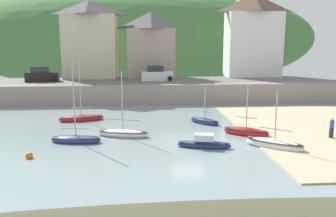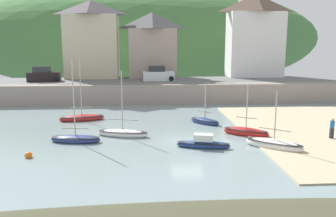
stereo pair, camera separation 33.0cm
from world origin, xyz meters
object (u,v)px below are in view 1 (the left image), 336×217
Objects in this scene: sailboat_nearest_shore at (123,133)px; sailboat_white_hull at (246,132)px; sailboat_far_left at (81,118)px; motorboat_with_cabin at (204,144)px; waterfront_building_right at (253,35)px; mooring_buoy at (29,156)px; rowboat_small_beached at (76,139)px; person_on_slipway at (332,127)px; waterfront_building_left at (90,39)px; parked_car_by_wall at (157,74)px; parked_car_near_slipway at (42,75)px; church_with_spire at (247,19)px; sailboat_tall_mast at (274,144)px; waterfront_building_centre at (151,44)px; dinghy_open_wooden at (205,121)px.

sailboat_white_hull is at bearing 13.37° from sailboat_nearest_shore.
sailboat_far_left is 14.17m from motorboat_with_cabin.
waterfront_building_right is 37.99m from mooring_buoy.
sailboat_nearest_shore is (3.53, 1.46, -0.01)m from rowboat_small_beached.
person_on_slipway is (-1.38, -25.44, -7.36)m from waterfront_building_right.
rowboat_small_beached is at bearing -85.62° from waterfront_building_left.
parked_car_by_wall is at bearing 68.01° from mooring_buoy.
sailboat_nearest_shore reaches higher than person_on_slipway.
person_on_slipway is (27.68, -20.94, -2.22)m from parked_car_near_slipway.
church_with_spire is 3.79× the size of sailboat_tall_mast.
waterfront_building_left is at bearing 159.50° from sailboat_tall_mast.
rowboat_small_beached reaches higher than parked_car_near_slipway.
waterfront_building_left is at bearing 81.17° from sailboat_far_left.
sailboat_white_hull is (14.43, -6.47, 0.01)m from sailboat_far_left.
rowboat_small_beached is 1.57× the size of parked_car_by_wall.
sailboat_white_hull is at bearing -73.39° from waterfront_building_centre.
waterfront_building_centre is 26.57m from rowboat_small_beached.
sailboat_nearest_shore reaches higher than motorboat_with_cabin.
waterfront_building_left reaches higher than sailboat_white_hull.
rowboat_small_beached is 1.62× the size of motorboat_with_cabin.
sailboat_white_hull reaches higher than dinghy_open_wooden.
rowboat_small_beached is 9.80m from motorboat_with_cabin.
parked_car_by_wall is at bearing -162.46° from waterfront_building_right.
sailboat_white_hull is 1.03× the size of parked_car_near_slipway.
waterfront_building_right is at bearing 57.49° from rowboat_small_beached.
sailboat_tall_mast is 24.32m from parked_car_by_wall.
parked_car_near_slipway is at bearing 136.03° from sailboat_nearest_shore.
motorboat_with_cabin is at bearing -113.73° from waterfront_building_right.
waterfront_building_centre is at bearing 109.46° from motorboat_with_cabin.
waterfront_building_centre is 5.64× the size of person_on_slipway.
sailboat_white_hull is 8.75× the size of mooring_buoy.
waterfront_building_left is at bearing 88.85° from mooring_buoy.
sailboat_tall_mast is at bearing -4.82° from sailboat_nearest_shore.
parked_car_by_wall is (3.65, 18.87, 2.95)m from sailboat_nearest_shore.
waterfront_building_right is 1.90× the size of sailboat_far_left.
rowboat_small_beached is at bearing 178.25° from person_on_slipway.
rowboat_small_beached is at bearing -104.84° from waterfront_building_centre.
waterfront_building_centre is 29.41m from sailboat_tall_mast.
parked_car_by_wall is at bearing 121.54° from person_on_slipway.
church_with_spire reaches higher than sailboat_far_left.
sailboat_far_left is 22.37m from person_on_slipway.
person_on_slipway is 22.70m from mooring_buoy.
church_with_spire is at bearing 9.69° from waterfront_building_left.
motorboat_with_cabin is (3.00, -26.92, -6.77)m from waterfront_building_centre.
dinghy_open_wooden is 7.81× the size of mooring_buoy.
church_with_spire is 3.89× the size of parked_car_near_slipway.
waterfront_building_right is 26.23m from sailboat_white_hull.
sailboat_nearest_shore is (-17.88, -23.37, -8.10)m from waterfront_building_right.
church_with_spire is 31.09m from person_on_slipway.
church_with_spire reaches higher than sailboat_white_hull.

